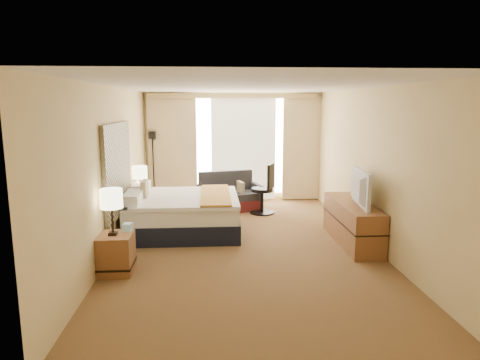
{
  "coord_description": "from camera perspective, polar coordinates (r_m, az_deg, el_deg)",
  "views": [
    {
      "loc": [
        -0.54,
        -6.83,
        2.32
      ],
      "look_at": [
        -0.04,
        0.4,
        1.04
      ],
      "focal_mm": 32.0,
      "sensor_mm": 36.0,
      "label": 1
    }
  ],
  "objects": [
    {
      "name": "floor",
      "position": [
        7.23,
        0.56,
        -8.67
      ],
      "size": [
        4.2,
        7.0,
        0.02
      ],
      "primitive_type": "cube",
      "color": "#4F2116",
      "rests_on": "ground"
    },
    {
      "name": "ceiling",
      "position": [
        6.86,
        0.6,
        12.38
      ],
      "size": [
        4.2,
        7.0,
        0.02
      ],
      "primitive_type": "cube",
      "color": "silver",
      "rests_on": "wall_back"
    },
    {
      "name": "wall_back",
      "position": [
        10.39,
        -0.94,
        4.42
      ],
      "size": [
        4.2,
        0.02,
        2.6
      ],
      "primitive_type": "cube",
      "color": "beige",
      "rests_on": "ground"
    },
    {
      "name": "wall_front",
      "position": [
        3.52,
        5.11,
        -6.84
      ],
      "size": [
        4.2,
        0.02,
        2.6
      ],
      "primitive_type": "cube",
      "color": "beige",
      "rests_on": "ground"
    },
    {
      "name": "wall_left",
      "position": [
        7.08,
        -16.63,
        1.34
      ],
      "size": [
        0.02,
        7.0,
        2.6
      ],
      "primitive_type": "cube",
      "color": "beige",
      "rests_on": "ground"
    },
    {
      "name": "wall_right",
      "position": [
        7.39,
        17.04,
        1.67
      ],
      "size": [
        0.02,
        7.0,
        2.6
      ],
      "primitive_type": "cube",
      "color": "beige",
      "rests_on": "ground"
    },
    {
      "name": "headboard",
      "position": [
        7.27,
        -15.97,
        1.42
      ],
      "size": [
        0.06,
        1.85,
        1.5
      ],
      "primitive_type": "cube",
      "color": "black",
      "rests_on": "wall_left"
    },
    {
      "name": "nightstand_left",
      "position": [
        6.27,
        -16.16,
        -9.4
      ],
      "size": [
        0.45,
        0.52,
        0.55
      ],
      "primitive_type": "cube",
      "color": "#935835",
      "rests_on": "floor"
    },
    {
      "name": "nightstand_right",
      "position": [
        8.63,
        -12.71,
        -3.91
      ],
      "size": [
        0.45,
        0.52,
        0.55
      ],
      "primitive_type": "cube",
      "color": "#935835",
      "rests_on": "floor"
    },
    {
      "name": "media_dresser",
      "position": [
        7.49,
        14.73,
        -5.54
      ],
      "size": [
        0.5,
        1.8,
        0.7
      ],
      "primitive_type": "cube",
      "color": "#935835",
      "rests_on": "floor"
    },
    {
      "name": "window",
      "position": [
        10.38,
        0.45,
        4.52
      ],
      "size": [
        2.3,
        0.02,
        2.3
      ],
      "primitive_type": "cube",
      "color": "white",
      "rests_on": "wall_back"
    },
    {
      "name": "curtains",
      "position": [
        10.27,
        -0.93,
        4.96
      ],
      "size": [
        4.12,
        0.19,
        2.56
      ],
      "color": "beige",
      "rests_on": "floor"
    },
    {
      "name": "bed",
      "position": [
        7.94,
        -7.59,
        -4.38
      ],
      "size": [
        1.99,
        1.82,
        0.97
      ],
      "color": "black",
      "rests_on": "floor"
    },
    {
      "name": "loveseat",
      "position": [
        9.55,
        -1.43,
        -2.32
      ],
      "size": [
        1.48,
        1.05,
        0.84
      ],
      "rotation": [
        0.0,
        0.0,
        0.27
      ],
      "color": "maroon",
      "rests_on": "floor"
    },
    {
      "name": "floor_lamp",
      "position": [
        10.28,
        -11.54,
        3.61
      ],
      "size": [
        0.22,
        0.22,
        1.7
      ],
      "color": "black",
      "rests_on": "floor"
    },
    {
      "name": "desk_chair",
      "position": [
        9.17,
        3.31,
        -1.53
      ],
      "size": [
        0.54,
        0.54,
        1.08
      ],
      "rotation": [
        0.0,
        0.0,
        -0.4
      ],
      "color": "black",
      "rests_on": "floor"
    },
    {
      "name": "lamp_left",
      "position": [
        6.05,
        -16.8,
        -2.52
      ],
      "size": [
        0.31,
        0.31,
        0.65
      ],
      "color": "black",
      "rests_on": "nightstand_left"
    },
    {
      "name": "lamp_right",
      "position": [
        8.48,
        -13.22,
        0.92
      ],
      "size": [
        0.29,
        0.29,
        0.6
      ],
      "color": "black",
      "rests_on": "nightstand_right"
    },
    {
      "name": "tissue_box",
      "position": [
        6.3,
        -14.76,
        -6.1
      ],
      "size": [
        0.14,
        0.14,
        0.11
      ],
      "primitive_type": "cube",
      "rotation": [
        0.0,
        0.0,
        -0.22
      ],
      "color": "#92C5E2",
      "rests_on": "nightstand_left"
    },
    {
      "name": "telephone",
      "position": [
        8.39,
        -12.69,
        -2.16
      ],
      "size": [
        0.17,
        0.14,
        0.06
      ],
      "primitive_type": "cube",
      "rotation": [
        0.0,
        0.0,
        0.09
      ],
      "color": "black",
      "rests_on": "nightstand_right"
    },
    {
      "name": "television",
      "position": [
        7.15,
        15.07,
        -1.0
      ],
      "size": [
        0.24,
        1.02,
        0.59
      ],
      "primitive_type": "imported",
      "rotation": [
        0.0,
        0.0,
        1.46
      ],
      "color": "black",
      "rests_on": "media_dresser"
    }
  ]
}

